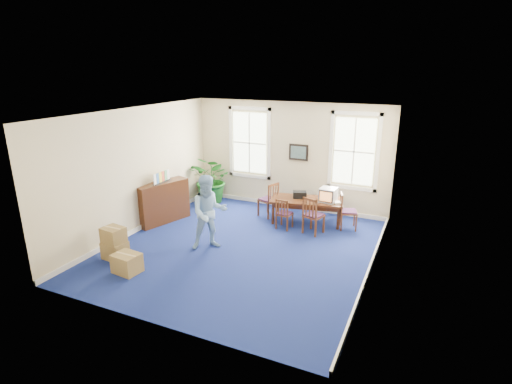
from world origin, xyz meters
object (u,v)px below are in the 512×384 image
at_px(credenza, 163,201).
at_px(cardboard_boxes, 124,242).
at_px(chair_near_left, 285,213).
at_px(man, 209,212).
at_px(crt_tv, 328,195).
at_px(conference_table, 306,211).
at_px(potted_plant, 213,180).

height_order(credenza, cardboard_boxes, credenza).
distance_m(chair_near_left, man, 2.27).
bearing_deg(crt_tv, conference_table, -170.83).
bearing_deg(conference_table, cardboard_boxes, -140.87).
relative_size(chair_near_left, cardboard_boxes, 0.62).
bearing_deg(credenza, man, -6.78).
distance_m(credenza, potted_plant, 2.05).
bearing_deg(conference_table, potted_plant, 161.11).
xyz_separation_m(conference_table, chair_near_left, (-0.40, -0.67, 0.09)).
relative_size(crt_tv, chair_near_left, 0.54).
height_order(man, credenza, man).
height_order(crt_tv, man, man).
bearing_deg(man, conference_table, 18.10).
bearing_deg(crt_tv, man, -125.47).
bearing_deg(chair_near_left, cardboard_boxes, 54.98).
bearing_deg(potted_plant, cardboard_boxes, -88.27).
xyz_separation_m(crt_tv, cardboard_boxes, (-3.65, -3.84, -0.47)).
xyz_separation_m(crt_tv, man, (-2.18, -2.58, 0.04)).
xyz_separation_m(potted_plant, cardboard_boxes, (0.13, -4.19, -0.37)).
relative_size(chair_near_left, potted_plant, 0.56).
xyz_separation_m(chair_near_left, potted_plant, (-2.80, 1.06, 0.34)).
bearing_deg(chair_near_left, man, 62.72).
bearing_deg(potted_plant, man, -61.31).
distance_m(potted_plant, cardboard_boxes, 4.21).
distance_m(man, potted_plant, 3.34).
relative_size(chair_near_left, credenza, 0.56).
height_order(credenza, potted_plant, potted_plant).
xyz_separation_m(crt_tv, potted_plant, (-3.78, 0.35, -0.10)).
distance_m(chair_near_left, potted_plant, 3.02).
distance_m(man, cardboard_boxes, 2.01).
xyz_separation_m(chair_near_left, cardboard_boxes, (-2.68, -3.13, -0.03)).
xyz_separation_m(conference_table, cardboard_boxes, (-3.08, -3.80, 0.06)).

